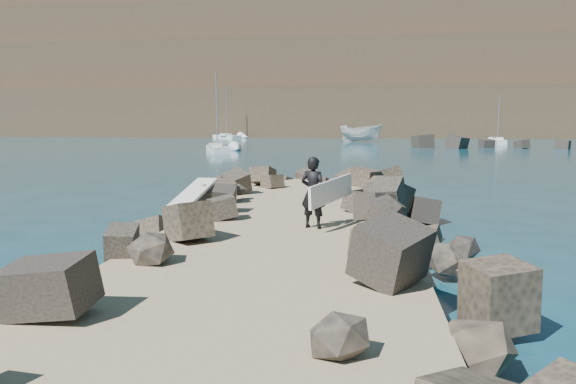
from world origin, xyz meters
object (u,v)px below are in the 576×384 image
object	(u,v)px
boat_imported	(361,133)
surfer_with_board	(316,192)
sailboat_e	(227,137)
surfboard_resting	(194,196)

from	to	relation	value
boat_imported	surfer_with_board	world-z (taller)	boat_imported
boat_imported	sailboat_e	xyz separation A→B (m)	(-24.42, 12.29, -1.03)
surfboard_resting	surfer_with_board	xyz separation A→B (m)	(3.82, -2.19, 0.46)
surfboard_resting	boat_imported	size ratio (longest dim) A/B	0.36
surfer_with_board	sailboat_e	xyz separation A→B (m)	(-23.52, 86.82, -1.16)
surfboard_resting	sailboat_e	world-z (taller)	sailboat_e
surfboard_resting	surfer_with_board	size ratio (longest dim) A/B	1.24
boat_imported	surfer_with_board	size ratio (longest dim) A/B	3.45
surfer_with_board	boat_imported	bearing A→B (deg)	89.31
boat_imported	sailboat_e	world-z (taller)	sailboat_e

